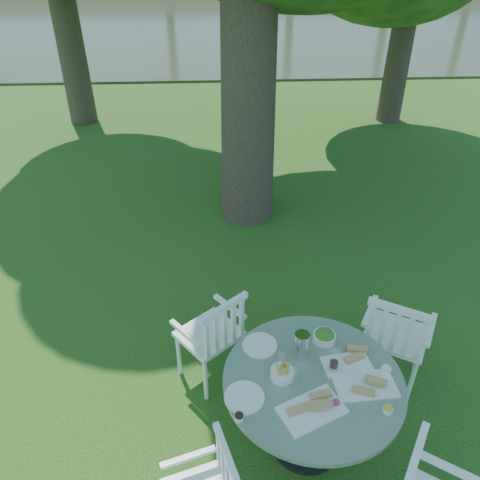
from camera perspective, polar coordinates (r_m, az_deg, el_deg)
name	(u,v)px	position (r m, az deg, el deg)	size (l,w,h in m)	color
ground	(241,319)	(4.89, 0.13, -9.64)	(140.00, 140.00, 0.00)	#14390C
table	(311,393)	(3.56, 8.69, -17.98)	(1.27, 1.27, 0.74)	black
chair_ne	(395,336)	(4.10, 18.36, -11.10)	(0.66, 0.65, 0.98)	white
chair_nw	(216,334)	(3.96, -2.92, -11.38)	(0.65, 0.64, 0.94)	white
tableware	(310,368)	(3.44, 8.51, -15.14)	(1.19, 0.92, 0.22)	white
river	(215,8)	(26.76, -3.08, 26.37)	(100.00, 28.00, 0.12)	#2B331E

